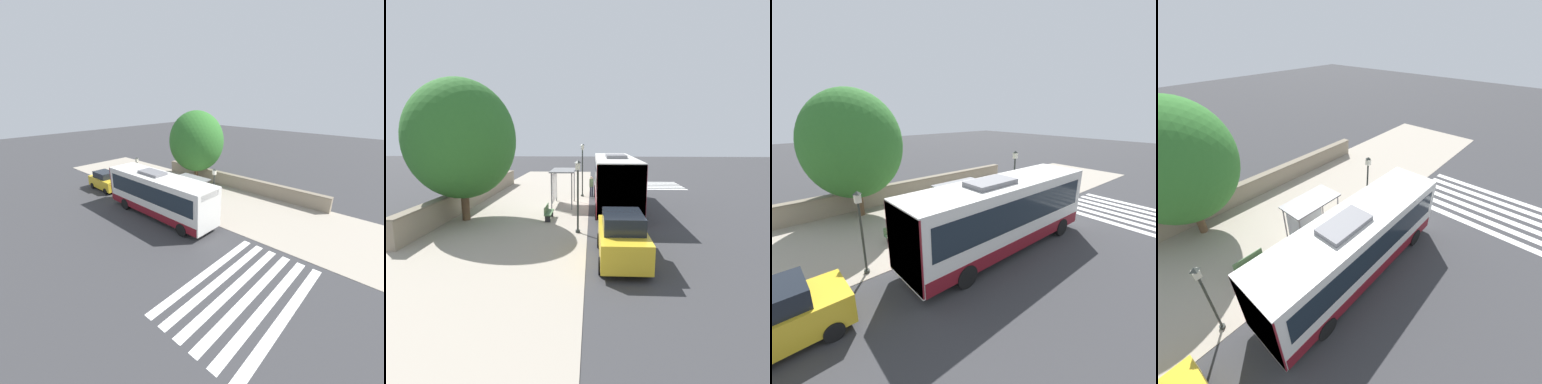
% 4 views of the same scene
% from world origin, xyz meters
% --- Properties ---
extents(ground_plane, '(120.00, 120.00, 0.00)m').
position_xyz_m(ground_plane, '(0.00, 0.00, 0.00)').
color(ground_plane, '#353538').
rests_on(ground_plane, ground).
extents(sidewalk_plaza, '(9.00, 44.00, 0.02)m').
position_xyz_m(sidewalk_plaza, '(-4.50, 0.00, 0.01)').
color(sidewalk_plaza, '#9E9384').
rests_on(sidewalk_plaza, ground).
extents(crosswalk_stripes, '(9.00, 5.25, 0.01)m').
position_xyz_m(crosswalk_stripes, '(5.00, 9.46, 0.00)').
color(crosswalk_stripes, silver).
rests_on(crosswalk_stripes, ground).
extents(stone_wall, '(0.60, 20.00, 1.46)m').
position_xyz_m(stone_wall, '(-8.55, 0.00, 0.74)').
color(stone_wall, gray).
rests_on(stone_wall, ground).
extents(bus, '(2.77, 10.84, 3.82)m').
position_xyz_m(bus, '(1.80, -0.81, 1.97)').
color(bus, silver).
rests_on(bus, ground).
extents(bus_shelter, '(1.69, 3.18, 2.65)m').
position_xyz_m(bus_shelter, '(-2.02, -0.42, 2.18)').
color(bus_shelter, slate).
rests_on(bus_shelter, ground).
extents(pedestrian, '(0.34, 0.23, 1.74)m').
position_xyz_m(pedestrian, '(0.17, 3.15, 1.02)').
color(pedestrian, '#2D3347').
rests_on(pedestrian, ground).
extents(bench, '(0.40, 1.64, 0.88)m').
position_xyz_m(bench, '(-2.42, -4.37, 0.48)').
color(bench, '#4C7247').
rests_on(bench, ground).
extents(street_lamp_near, '(0.28, 0.28, 3.80)m').
position_xyz_m(street_lamp_near, '(-0.50, -6.90, 2.27)').
color(street_lamp_near, '#2D332D').
rests_on(street_lamp_near, ground).
extents(street_lamp_far, '(0.28, 0.28, 4.45)m').
position_xyz_m(street_lamp_far, '(-0.60, 3.10, 2.64)').
color(street_lamp_far, '#2D332D').
rests_on(street_lamp_far, ground).
extents(shade_tree, '(6.24, 6.24, 8.26)m').
position_xyz_m(shade_tree, '(-7.37, -4.74, 4.82)').
color(shade_tree, brown).
rests_on(shade_tree, ground).
extents(parked_car_behind_bus, '(1.94, 4.20, 1.99)m').
position_xyz_m(parked_car_behind_bus, '(1.45, -10.34, 0.97)').
color(parked_car_behind_bus, gold).
rests_on(parked_car_behind_bus, ground).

